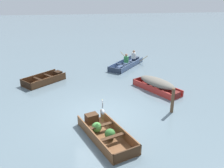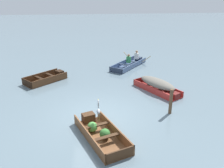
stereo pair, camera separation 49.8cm
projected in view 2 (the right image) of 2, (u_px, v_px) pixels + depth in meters
The scene contains 7 objects.
ground_plane at pixel (99, 115), 10.96m from camera, with size 80.00×80.00×0.00m, color slate.
dinghy_wooden_brown_foreground at pixel (100, 132), 9.42m from camera, with size 2.12×3.12×0.44m.
skiff_red_near_moored at pixel (158, 85), 13.32m from camera, with size 2.22×2.90×0.66m.
skiff_dark_varnish_mid_moored at pixel (47, 78), 14.83m from camera, with size 2.51×2.40×0.42m.
rowboat_slate_blue_with_crew at pixel (130, 63), 17.54m from camera, with size 3.04×3.23×0.91m.
heron_on_dinghy at pixel (98, 111), 9.45m from camera, with size 0.15×0.45×0.84m.
mooring_post at pixel (171, 102), 10.93m from camera, with size 0.15×0.15×1.15m, color brown.
Camera 2 is at (-0.32, -9.67, 5.37)m, focal length 40.00 mm.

